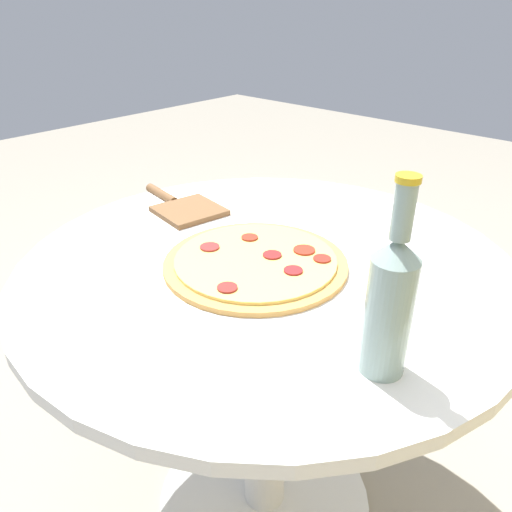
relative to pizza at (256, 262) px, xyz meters
The scene contains 5 objects.
ground_plane 0.71m from the pizza, behind, with size 8.00×8.00×0.00m, color gray.
table 0.20m from the pizza, behind, with size 0.93×0.93×0.70m.
pizza is the anchor object (origin of this frame).
beer_bottle 0.34m from the pizza, 72.78° to the left, with size 0.06×0.06×0.27m.
pizza_paddle 0.32m from the pizza, 105.26° to the right, with size 0.16×0.27×0.02m.
Camera 1 is at (0.63, 0.54, 1.15)m, focal length 35.00 mm.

